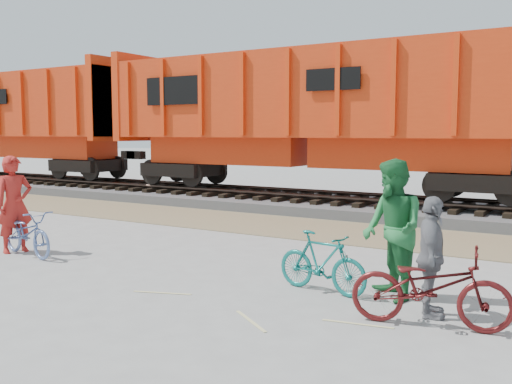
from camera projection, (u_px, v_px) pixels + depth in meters
ground at (248, 290)px, 8.65m from camera, size 120.00×120.00×0.00m
gravel_strip at (373, 235)px, 13.33m from camera, size 120.00×3.00×0.02m
ballast_bed at (415, 211)px, 16.29m from camera, size 120.00×4.00×0.30m
track at (415, 200)px, 16.25m from camera, size 120.00×2.60×0.24m
hopper_car_left at (8, 119)px, 25.45m from camera, size 14.00×3.13×4.65m
hopper_car_center at (311, 113)px, 17.70m from camera, size 14.00×3.13×4.65m
bicycle_blue at (27, 233)px, 11.04m from camera, size 1.77×0.88×0.89m
bicycle_teal at (322, 262)px, 8.50m from camera, size 1.57×0.64×0.91m
bicycle_maroon at (430, 287)px, 6.96m from camera, size 2.01×1.01×1.01m
person_solo at (14, 204)px, 11.33m from camera, size 0.65×0.81×1.93m
person_man at (392, 230)px, 8.10m from camera, size 1.22×1.24×2.02m
person_woman at (431, 257)px, 7.32m from camera, size 0.63×0.99×1.58m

